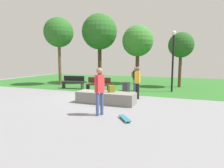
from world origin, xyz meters
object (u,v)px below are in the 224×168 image
at_px(tree_leaning_ash, 59,33).
at_px(tree_slender_maple, 100,32).
at_px(tree_tall_oak, 138,41).
at_px(park_bench_center_lawn, 98,84).
at_px(park_bench_far_right, 73,82).
at_px(trash_bin, 126,89).
at_px(backpack_on_ledge, 111,89).
at_px(pedestrian_with_backpack, 135,77).
at_px(concrete_ledge, 106,98).
at_px(skater_performing_trick, 100,87).
at_px(skateboard_by_ledge, 125,118).
at_px(tree_broad_elm, 181,45).
at_px(lamp_post, 173,55).
at_px(skater_watching, 137,80).

distance_m(tree_leaning_ash, tree_slender_maple, 3.51).
bearing_deg(tree_tall_oak, park_bench_center_lawn, -107.07).
xyz_separation_m(park_bench_far_right, trash_bin, (4.39, -1.26, -0.08)).
distance_m(backpack_on_ledge, pedestrian_with_backpack, 4.06).
bearing_deg(tree_slender_maple, concrete_ledge, -63.49).
relative_size(backpack_on_ledge, tree_leaning_ash, 0.06).
xyz_separation_m(skater_performing_trick, tree_leaning_ash, (-6.83, 6.98, 3.20)).
bearing_deg(tree_slender_maple, skateboard_by_ledge, -60.96).
bearing_deg(pedestrian_with_backpack, backpack_on_ledge, -92.07).
bearing_deg(backpack_on_ledge, park_bench_center_lawn, 73.57).
bearing_deg(pedestrian_with_backpack, tree_tall_oak, 101.43).
distance_m(backpack_on_ledge, skateboard_by_ledge, 2.73).
height_order(skateboard_by_ledge, park_bench_center_lawn, park_bench_center_lawn).
bearing_deg(backpack_on_ledge, concrete_ledge, 153.58).
relative_size(tree_leaning_ash, pedestrian_with_backpack, 3.41).
xyz_separation_m(tree_broad_elm, tree_tall_oak, (-3.49, 0.81, 0.49)).
relative_size(tree_slender_maple, trash_bin, 7.61).
bearing_deg(tree_broad_elm, skateboard_by_ledge, -99.36).
xyz_separation_m(tree_broad_elm, lamp_post, (-0.39, -2.43, -0.75)).
xyz_separation_m(park_bench_far_right, tree_slender_maple, (0.35, 3.89, 4.01)).
bearing_deg(concrete_ledge, park_bench_center_lawn, 120.59).
bearing_deg(tree_leaning_ash, concrete_ledge, -38.82).
distance_m(backpack_on_ledge, skater_watching, 1.76).
bearing_deg(tree_broad_elm, skater_performing_trick, -105.96).
distance_m(park_bench_far_right, tree_leaning_ash, 4.64).
relative_size(tree_slender_maple, pedestrian_with_backpack, 3.77).
distance_m(tree_broad_elm, lamp_post, 2.58).
relative_size(skater_watching, park_bench_center_lawn, 1.06).
height_order(backpack_on_ledge, tree_leaning_ash, tree_leaning_ash).
xyz_separation_m(skater_performing_trick, tree_tall_oak, (-0.92, 9.79, 2.57)).
bearing_deg(park_bench_center_lawn, tree_slender_maple, 113.41).
xyz_separation_m(concrete_ledge, trash_bin, (0.34, 2.27, 0.13)).
relative_size(park_bench_center_lawn, tree_tall_oak, 0.33).
relative_size(tree_broad_elm, pedestrian_with_backpack, 2.55).
distance_m(tree_tall_oak, pedestrian_with_backpack, 4.62).
distance_m(skater_watching, skateboard_by_ledge, 3.89).
bearing_deg(skater_watching, tree_tall_oak, 103.60).
bearing_deg(backpack_on_ledge, tree_slender_maple, 67.11).
xyz_separation_m(tree_tall_oak, tree_slender_maple, (-3.34, -0.44, 0.86)).
bearing_deg(lamp_post, backpack_on_ledge, -119.02).
bearing_deg(tree_leaning_ash, skateboard_by_ledge, -42.40).
relative_size(skater_performing_trick, skater_watching, 1.04).
bearing_deg(backpack_on_ledge, tree_broad_elm, 16.12).
bearing_deg(tree_broad_elm, lamp_post, -99.19).
relative_size(skater_watching, skateboard_by_ledge, 2.26).
relative_size(backpack_on_ledge, skater_watching, 0.19).
bearing_deg(skater_watching, skateboard_by_ledge, -83.04).
relative_size(skater_performing_trick, skateboard_by_ledge, 2.35).
distance_m(skater_watching, trash_bin, 1.23).
distance_m(tree_leaning_ash, lamp_post, 9.21).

